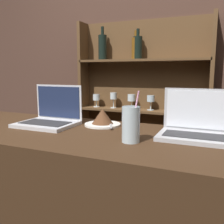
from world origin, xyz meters
The scene contains 6 objects.
back_wall centered at (0.00, 1.53, 1.35)m, with size 7.00×0.06×2.70m.
back_shelf centered at (-0.06, 1.45, 0.93)m, with size 1.17×0.18×1.75m.
laptop_near centered at (-0.26, 0.39, 1.07)m, with size 0.30×0.23×0.21m.
laptop_far centered at (0.51, 0.42, 1.07)m, with size 0.34×0.21×0.21m.
cake_plate centered at (0.01, 0.48, 1.06)m, with size 0.19×0.19×0.09m.
water_glass centered at (0.25, 0.24, 1.10)m, with size 0.07×0.07×0.21m.
Camera 1 is at (0.57, -0.70, 1.31)m, focal length 40.00 mm.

